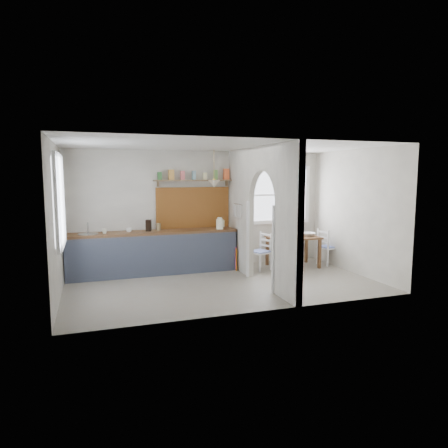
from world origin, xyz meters
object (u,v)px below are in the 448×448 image
object	(u,v)px
chair_right	(328,247)
vase	(292,231)
chair_left	(260,251)
dining_table	(293,251)
kettle	(220,223)

from	to	relation	value
chair_right	vase	xyz separation A→B (m)	(-0.84, 0.19, 0.38)
chair_left	chair_right	bearing A→B (deg)	69.96
dining_table	kettle	xyz separation A→B (m)	(-1.66, 0.26, 0.68)
chair_left	kettle	world-z (taller)	kettle
dining_table	chair_right	size ratio (longest dim) A/B	1.34
chair_right	vase	world-z (taller)	vase
dining_table	chair_right	distance (m)	0.89
kettle	chair_right	bearing A→B (deg)	-1.87
chair_right	dining_table	bearing A→B (deg)	76.02
kettle	dining_table	bearing A→B (deg)	-3.96
chair_right	kettle	world-z (taller)	kettle
vase	dining_table	bearing A→B (deg)	-110.01
chair_left	vase	world-z (taller)	vase
dining_table	chair_left	bearing A→B (deg)	-174.83
chair_left	kettle	size ratio (longest dim) A/B	3.20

